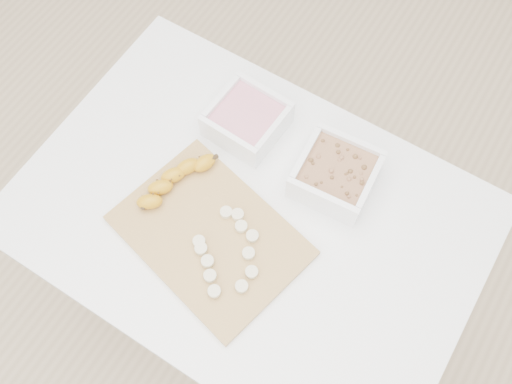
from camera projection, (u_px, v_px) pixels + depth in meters
The scene contains 7 objects.
ground at pixel (251, 299), 1.93m from camera, with size 3.50×3.50×0.00m, color #C6AD89.
table at pixel (249, 230), 1.34m from camera, with size 1.00×0.70×0.75m.
bowl_yogurt at pixel (247, 119), 1.31m from camera, with size 0.17×0.17×0.07m.
bowl_granola at pixel (336, 174), 1.25m from camera, with size 0.18×0.18×0.08m.
cutting_board at pixel (210, 235), 1.22m from camera, with size 0.39×0.28×0.01m, color tan.
banana at pixel (174, 181), 1.25m from camera, with size 0.05×0.19×0.03m, color #BE8210, non-canonical shape.
banana_slices at pixel (228, 251), 1.19m from camera, with size 0.16×0.19×0.02m.
Camera 1 is at (0.27, -0.40, 1.90)m, focal length 40.00 mm.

